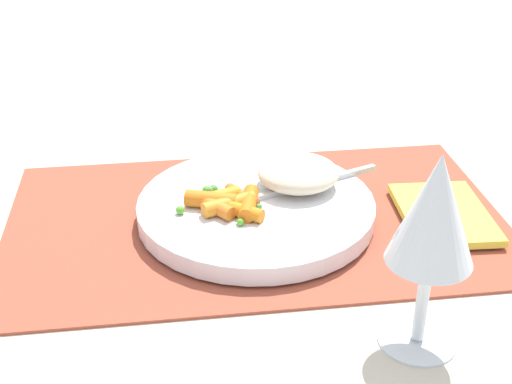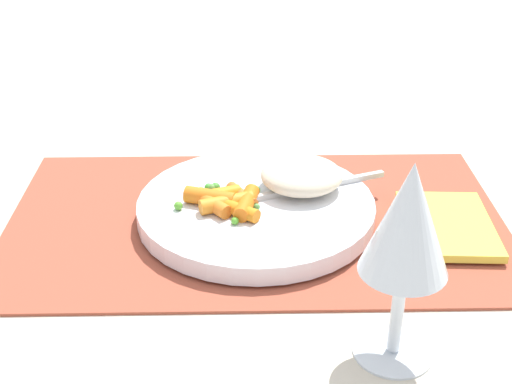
# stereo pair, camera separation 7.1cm
# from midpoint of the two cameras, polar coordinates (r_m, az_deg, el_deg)

# --- Properties ---
(ground_plane) EXTENTS (2.40, 2.40, 0.00)m
(ground_plane) POSITION_cam_midpoint_polar(r_m,az_deg,el_deg) (0.73, -2.79, -2.48)
(ground_plane) COLOR beige
(placemat) EXTENTS (0.51, 0.30, 0.01)m
(placemat) POSITION_cam_midpoint_polar(r_m,az_deg,el_deg) (0.73, -2.79, -2.28)
(placemat) COLOR #9E4733
(placemat) RESTS_ON ground_plane
(plate) EXTENTS (0.24, 0.24, 0.02)m
(plate) POSITION_cam_midpoint_polar(r_m,az_deg,el_deg) (0.72, -2.81, -1.43)
(plate) COLOR white
(plate) RESTS_ON placemat
(rice_mound) EXTENTS (0.09, 0.08, 0.03)m
(rice_mound) POSITION_cam_midpoint_polar(r_m,az_deg,el_deg) (0.74, 0.67, 1.47)
(rice_mound) COLOR beige
(rice_mound) RESTS_ON plate
(carrot_portion) EXTENTS (0.08, 0.07, 0.02)m
(carrot_portion) POSITION_cam_midpoint_polar(r_m,az_deg,el_deg) (0.70, -5.18, -0.96)
(carrot_portion) COLOR orange
(carrot_portion) RESTS_ON plate
(pea_scatter) EXTENTS (0.09, 0.07, 0.01)m
(pea_scatter) POSITION_cam_midpoint_polar(r_m,az_deg,el_deg) (0.71, -5.48, -0.76)
(pea_scatter) COLOR green
(pea_scatter) RESTS_ON plate
(fork) EXTENTS (0.19, 0.08, 0.01)m
(fork) POSITION_cam_midpoint_polar(r_m,az_deg,el_deg) (0.73, -0.97, -0.09)
(fork) COLOR silver
(fork) RESTS_ON plate
(wine_glass) EXTENTS (0.07, 0.07, 0.17)m
(wine_glass) POSITION_cam_midpoint_polar(r_m,az_deg,el_deg) (0.52, 10.40, -2.07)
(wine_glass) COLOR silver
(wine_glass) RESTS_ON ground_plane
(napkin) EXTENTS (0.09, 0.13, 0.01)m
(napkin) POSITION_cam_midpoint_polar(r_m,az_deg,el_deg) (0.74, 12.27, -1.81)
(napkin) COLOR #EAE54C
(napkin) RESTS_ON placemat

